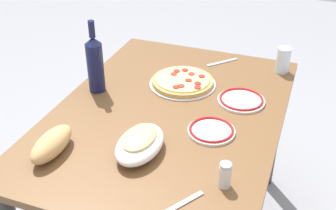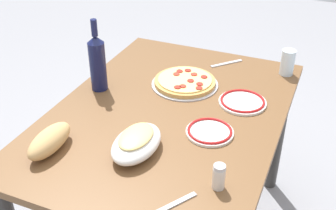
# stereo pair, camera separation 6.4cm
# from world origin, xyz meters

# --- Properties ---
(dining_table) EXTENTS (1.24, 0.88, 0.72)m
(dining_table) POSITION_xyz_m (0.00, 0.00, 0.60)
(dining_table) COLOR brown
(dining_table) RESTS_ON ground
(pepperoni_pizza) EXTENTS (0.29, 0.29, 0.03)m
(pepperoni_pizza) POSITION_xyz_m (0.23, 0.02, 0.74)
(pepperoni_pizza) COLOR #B7B7BC
(pepperoni_pizza) RESTS_ON dining_table
(baked_pasta_dish) EXTENTS (0.24, 0.15, 0.08)m
(baked_pasta_dish) POSITION_xyz_m (-0.28, -0.00, 0.76)
(baked_pasta_dish) COLOR white
(baked_pasta_dish) RESTS_ON dining_table
(wine_bottle) EXTENTS (0.07, 0.07, 0.31)m
(wine_bottle) POSITION_xyz_m (0.05, 0.34, 0.85)
(wine_bottle) COLOR #141942
(wine_bottle) RESTS_ON dining_table
(water_glass) EXTENTS (0.06, 0.06, 0.12)m
(water_glass) POSITION_xyz_m (0.51, -0.38, 0.78)
(water_glass) COLOR silver
(water_glass) RESTS_ON dining_table
(side_plate_near) EXTENTS (0.19, 0.19, 0.02)m
(side_plate_near) POSITION_xyz_m (0.17, -0.26, 0.73)
(side_plate_near) COLOR white
(side_plate_near) RESTS_ON dining_table
(side_plate_far) EXTENTS (0.18, 0.18, 0.02)m
(side_plate_far) POSITION_xyz_m (-0.08, -0.20, 0.73)
(side_plate_far) COLOR white
(side_plate_far) RESTS_ON dining_table
(bread_loaf) EXTENTS (0.21, 0.09, 0.08)m
(bread_loaf) POSITION_xyz_m (-0.39, 0.28, 0.76)
(bread_loaf) COLOR tan
(bread_loaf) RESTS_ON dining_table
(spice_shaker) EXTENTS (0.04, 0.04, 0.09)m
(spice_shaker) POSITION_xyz_m (-0.34, -0.31, 0.77)
(spice_shaker) COLOR silver
(spice_shaker) RESTS_ON dining_table
(fork_left) EXTENTS (0.14, 0.13, 0.00)m
(fork_left) POSITION_xyz_m (0.50, -0.10, 0.73)
(fork_left) COLOR #B7B7BC
(fork_left) RESTS_ON dining_table
(fork_right) EXTENTS (0.15, 0.11, 0.00)m
(fork_right) POSITION_xyz_m (-0.47, -0.21, 0.73)
(fork_right) COLOR #B7B7BC
(fork_right) RESTS_ON dining_table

